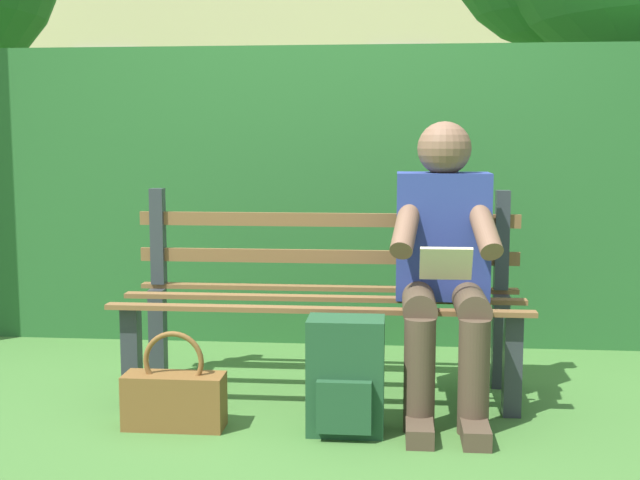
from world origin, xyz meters
TOP-DOWN VIEW (x-y plane):
  - ground at (0.00, 0.00)m, footprint 60.00×60.00m
  - park_bench at (0.00, -0.08)m, footprint 1.70×0.54m
  - person_seated at (-0.50, 0.10)m, footprint 0.44×0.73m
  - hedge_backdrop at (-0.34, -1.26)m, footprint 5.11×0.84m
  - building_facade at (1.55, -8.77)m, footprint 7.78×2.99m
  - backpack at (-0.13, 0.43)m, footprint 0.28×0.25m
  - handbag at (0.52, 0.45)m, footprint 0.38×0.14m

SIDE VIEW (x-z plane):
  - ground at x=0.00m, z-range 0.00..0.00m
  - handbag at x=0.52m, z-range -0.07..0.31m
  - backpack at x=-0.13m, z-range 0.00..0.43m
  - park_bench at x=0.00m, z-range -0.02..0.85m
  - person_seated at x=-0.50m, z-range 0.03..1.19m
  - hedge_backdrop at x=-0.34m, z-range -0.01..1.67m
  - building_facade at x=1.55m, z-range 0.00..6.00m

